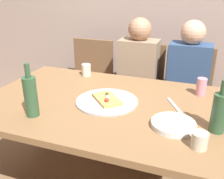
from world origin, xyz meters
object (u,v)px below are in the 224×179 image
(wine_bottle, at_px, (219,112))
(chair_left, at_px, (89,78))
(dining_table, at_px, (103,111))
(pizza_slice_last, at_px, (107,99))
(beer_bottle, at_px, (31,96))
(plate_stack, at_px, (173,124))
(tumbler_far, at_px, (86,70))
(guest_in_sweater, at_px, (136,77))
(soda_can, at_px, (201,87))
(table_knife, at_px, (174,105))
(pizza_tray, at_px, (107,101))
(tumbler_near, at_px, (199,140))
(chair_middle, at_px, (139,84))
(chair_right, at_px, (186,90))
(guest_in_beanie, at_px, (187,83))

(wine_bottle, bearing_deg, chair_left, 139.10)
(dining_table, bearing_deg, wine_bottle, -10.94)
(pizza_slice_last, height_order, beer_bottle, beer_bottle)
(plate_stack, bearing_deg, tumbler_far, 143.42)
(chair_left, bearing_deg, pizza_slice_last, 120.94)
(guest_in_sweater, bearing_deg, pizza_slice_last, 90.91)
(soda_can, height_order, guest_in_sweater, guest_in_sweater)
(table_knife, bearing_deg, chair_left, -158.93)
(pizza_tray, distance_m, plate_stack, 0.48)
(tumbler_near, xyz_separation_m, plate_stack, (-0.14, 0.15, -0.03))
(soda_can, xyz_separation_m, table_knife, (-0.15, -0.23, -0.06))
(plate_stack, relative_size, chair_left, 0.27)
(tumbler_far, height_order, plate_stack, tumbler_far)
(pizza_tray, height_order, chair_left, chair_left)
(beer_bottle, xyz_separation_m, tumbler_near, (0.93, -0.00, -0.09))
(chair_middle, bearing_deg, plate_stack, 112.83)
(dining_table, xyz_separation_m, chair_right, (0.48, 0.92, -0.15))
(soda_can, height_order, chair_right, chair_right)
(dining_table, bearing_deg, soda_can, 28.63)
(table_knife, bearing_deg, tumbler_far, -141.59)
(tumbler_far, bearing_deg, wine_bottle, -28.74)
(pizza_slice_last, bearing_deg, wine_bottle, -11.06)
(table_knife, height_order, guest_in_beanie, guest_in_beanie)
(guest_in_sweater, bearing_deg, plate_stack, 116.05)
(table_knife, height_order, guest_in_sweater, guest_in_sweater)
(dining_table, bearing_deg, chair_right, 62.65)
(pizza_slice_last, height_order, chair_left, chair_left)
(tumbler_near, distance_m, chair_middle, 1.40)
(soda_can, bearing_deg, guest_in_sweater, 142.42)
(dining_table, bearing_deg, tumbler_far, 126.80)
(tumbler_near, relative_size, soda_can, 0.66)
(tumbler_near, height_order, table_knife, tumbler_near)
(guest_in_sweater, bearing_deg, soda_can, 142.42)
(chair_middle, bearing_deg, dining_table, 88.89)
(pizza_tray, bearing_deg, table_knife, 13.09)
(table_knife, height_order, chair_right, chair_right)
(tumbler_far, height_order, guest_in_beanie, guest_in_beanie)
(beer_bottle, distance_m, tumbler_far, 0.74)
(soda_can, relative_size, guest_in_sweater, 0.10)
(tumbler_far, height_order, chair_middle, chair_middle)
(chair_left, bearing_deg, beer_bottle, 99.70)
(beer_bottle, bearing_deg, guest_in_beanie, 53.89)
(wine_bottle, height_order, table_knife, wine_bottle)
(dining_table, bearing_deg, pizza_tray, -5.56)
(pizza_tray, relative_size, soda_can, 3.33)
(chair_left, height_order, chair_middle, same)
(beer_bottle, xyz_separation_m, table_knife, (0.76, 0.41, -0.12))
(pizza_tray, bearing_deg, guest_in_beanie, 59.97)
(wine_bottle, xyz_separation_m, tumbler_near, (-0.08, -0.18, -0.07))
(tumbler_near, relative_size, chair_right, 0.09)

